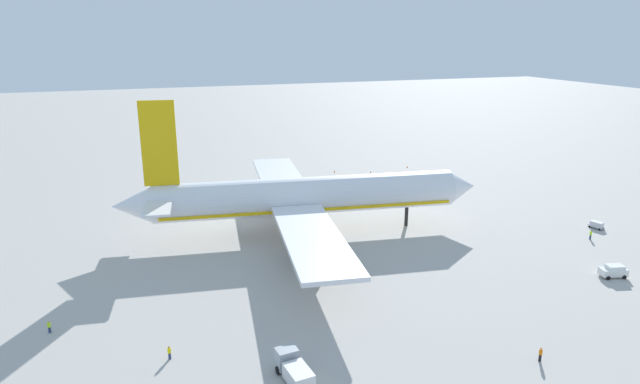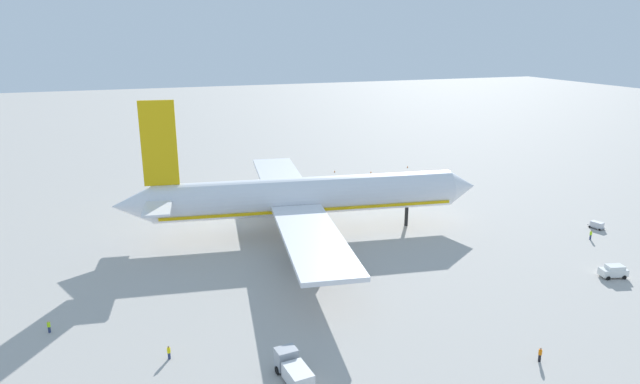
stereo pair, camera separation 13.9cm
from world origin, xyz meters
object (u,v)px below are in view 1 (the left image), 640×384
Objects in this scene: baggage_cart_0 at (597,225)px; ground_worker_2 at (540,354)px; service_van at (614,271)px; traffic_cone_1 at (407,167)px; service_truck_1 at (294,369)px; ground_worker_4 at (169,353)px; airliner at (302,197)px; traffic_cone_0 at (335,171)px; ground_worker_3 at (591,235)px; traffic_cone_2 at (371,172)px; ground_worker_0 at (49,327)px.

baggage_cart_0 is 53.02m from ground_worker_2.
baggage_cart_0 is (15.09, 18.02, -0.29)m from service_van.
service_van is 74.84m from traffic_cone_1.
ground_worker_2 is at bearing -12.60° from service_truck_1.
service_truck_1 is 3.76× the size of ground_worker_4.
airliner is 44.61m from ground_worker_4.
baggage_cart_0 is (69.64, 26.43, -0.64)m from service_truck_1.
service_truck_1 is at bearing -159.22° from baggage_cart_0.
service_truck_1 reaches higher than baggage_cart_0.
service_truck_1 is at bearing -113.96° from traffic_cone_0.
airliner is 48.15m from traffic_cone_0.
service_van is 2.43× the size of ground_worker_3.
baggage_cart_0 is 1.87× the size of ground_worker_3.
traffic_cone_2 is at bearing -24.03° from traffic_cone_0.
traffic_cone_1 is (85.26, 63.19, -0.56)m from ground_worker_0.
airliner is 128.90× the size of traffic_cone_2.
ground_worker_4 reaches higher than baggage_cart_0.
ground_worker_4 is (-12.45, 8.74, -0.54)m from service_truck_1.
ground_worker_2 is (-26.68, -14.64, -0.12)m from service_van.
baggage_cart_0 is 66.79m from traffic_cone_0.
traffic_cone_1 is 12.35m from traffic_cone_2.
service_truck_1 is at bearing -37.20° from ground_worker_0.
ground_worker_0 is at bearing 154.20° from ground_worker_2.
service_truck_1 is at bearing -160.81° from ground_worker_3.
service_truck_1 is (-14.99, -43.35, -5.79)m from airliner.
traffic_cone_1 is at bearing 94.57° from ground_worker_3.
traffic_cone_2 is (59.27, 72.42, -0.57)m from ground_worker_4.
airliner is 39.72× the size of ground_worker_3.
traffic_cone_0 is (64.10, 65.23, -0.56)m from ground_worker_0.
service_van is 7.89× the size of traffic_cone_0.
ground_worker_4 reaches higher than traffic_cone_0.
ground_worker_4 is at bearing -129.30° from traffic_cone_2.
traffic_cone_1 is at bearing -5.51° from traffic_cone_0.
service_truck_1 reaches higher than traffic_cone_0.
airliner reaches higher than service_van.
traffic_cone_1 is (59.01, 83.12, -1.11)m from service_truck_1.
airliner is at bearing 104.57° from ground_worker_2.
service_van is 78.55m from traffic_cone_0.
ground_worker_3 is at bearing 38.33° from ground_worker_2.
ground_worker_3 reaches higher than ground_worker_4.
traffic_cone_2 is (73.07, 61.23, -0.56)m from ground_worker_0.
airliner is 53.62m from ground_worker_3.
ground_worker_0 is 0.92× the size of ground_worker_3.
service_van is at bearing -41.44° from airliner.
airliner is 47.85m from ground_worker_0.
ground_worker_0 is 60.12m from ground_worker_2.
traffic_cone_1 is (-10.63, 56.69, -0.47)m from baggage_cart_0.
traffic_cone_2 is at bearing -170.88° from traffic_cone_1.
ground_worker_4 is 91.49m from traffic_cone_0.
ground_worker_0 is at bearing -178.54° from ground_worker_3.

